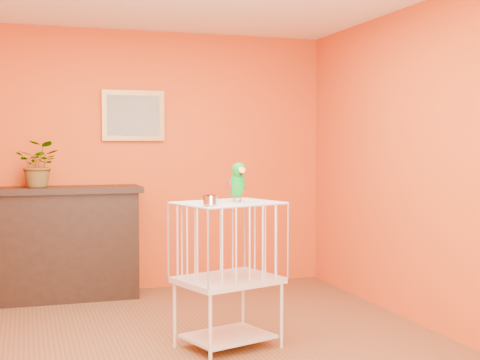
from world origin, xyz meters
name	(u,v)px	position (x,y,z in m)	size (l,w,h in m)	color
ground	(185,355)	(0.00, 0.00, 0.00)	(4.50, 4.50, 0.00)	brown
room_shell	(184,126)	(0.00, 0.00, 1.58)	(4.50, 4.50, 4.50)	#DE4514
console_cabinet	(64,243)	(-0.70, 2.00, 0.53)	(1.43, 0.52, 1.06)	black
potted_plant	(39,169)	(-0.91, 2.02, 1.23)	(0.39, 0.43, 0.34)	#26722D
framed_picture	(133,116)	(0.00, 2.22, 1.75)	(0.62, 0.04, 0.50)	#A4753A
birdcage	(228,273)	(0.34, 0.08, 0.54)	(0.81, 0.70, 1.05)	silver
feed_cup	(210,200)	(0.14, -0.15, 1.09)	(0.10, 0.10, 0.07)	silver
parrot	(237,182)	(0.41, 0.10, 1.19)	(0.14, 0.25, 0.29)	#59544C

